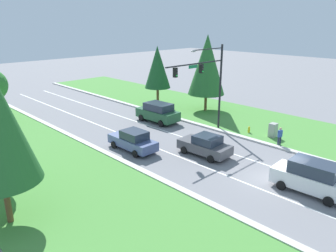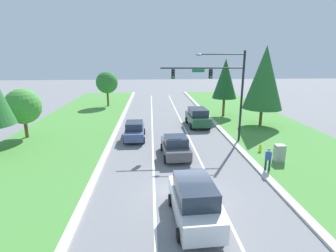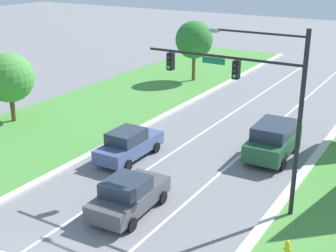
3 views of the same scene
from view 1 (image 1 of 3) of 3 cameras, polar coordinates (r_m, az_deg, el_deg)
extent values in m
plane|color=slate|center=(23.62, 19.09, -9.26)|extent=(160.00, 160.00, 0.00)
cube|color=beige|center=(28.39, 24.37, -5.08)|extent=(0.50, 90.00, 0.15)
cube|color=beige|center=(19.25, 11.08, -14.88)|extent=(0.50, 90.00, 0.15)
cube|color=white|center=(22.17, 16.91, -10.88)|extent=(0.14, 81.00, 0.01)
cube|color=white|center=(25.11, 20.99, -7.81)|extent=(0.14, 81.00, 0.01)
cylinder|color=black|center=(32.47, 9.07, 6.59)|extent=(0.20, 0.20, 8.27)
cylinder|color=black|center=(29.21, 4.89, 10.76)|extent=(7.37, 0.12, 0.12)
cube|color=#147042|center=(28.97, 4.39, 10.27)|extent=(1.10, 0.04, 0.28)
cylinder|color=black|center=(30.36, 7.06, 13.16)|extent=(4.05, 0.09, 0.09)
ellipsoid|color=gray|center=(28.82, 4.46, 12.89)|extent=(0.56, 0.28, 0.20)
cube|color=black|center=(29.84, 5.81, 9.91)|extent=(0.28, 0.32, 0.80)
sphere|color=#2D2D2D|center=(29.70, 6.08, 10.32)|extent=(0.16, 0.16, 0.16)
sphere|color=#2D2D2D|center=(29.73, 6.06, 9.88)|extent=(0.16, 0.16, 0.16)
sphere|color=#23D647|center=(29.76, 6.05, 9.44)|extent=(0.16, 0.16, 0.16)
cube|color=black|center=(27.40, 1.27, 9.29)|extent=(0.28, 0.32, 0.80)
sphere|color=#2D2D2D|center=(27.25, 1.53, 9.73)|extent=(0.16, 0.16, 0.16)
sphere|color=#2D2D2D|center=(27.29, 1.53, 9.25)|extent=(0.16, 0.16, 0.16)
sphere|color=#23D647|center=(27.32, 1.53, 8.77)|extent=(0.16, 0.16, 0.16)
cube|color=white|center=(22.71, 23.58, -8.70)|extent=(2.13, 4.76, 0.97)
cube|color=#283342|center=(22.32, 24.15, -6.71)|extent=(1.85, 2.88, 0.81)
cylinder|color=black|center=(24.13, 20.97, -8.07)|extent=(0.27, 0.63, 0.61)
cylinder|color=black|center=(22.56, 19.13, -9.71)|extent=(0.27, 0.63, 0.61)
cylinder|color=black|center=(21.78, 26.18, -11.68)|extent=(0.27, 0.63, 0.61)
cube|color=#235633|center=(34.99, -1.81, 2.05)|extent=(2.24, 4.89, 0.96)
cube|color=#283342|center=(34.68, -1.68, 3.38)|extent=(1.96, 2.96, 0.75)
cylinder|color=black|center=(36.83, -2.30, 2.09)|extent=(0.26, 0.71, 0.70)
cylinder|color=black|center=(35.51, -4.66, 1.44)|extent=(0.26, 0.71, 0.70)
cylinder|color=black|center=(34.83, 1.12, 1.16)|extent=(0.26, 0.71, 0.70)
cylinder|color=black|center=(33.42, -1.24, 0.43)|extent=(0.26, 0.71, 0.70)
cube|color=#475684|center=(27.56, -6.21, -2.82)|extent=(1.81, 4.66, 0.75)
cube|color=#283342|center=(27.11, -5.89, -1.55)|extent=(1.61, 2.10, 0.69)
cylinder|color=black|center=(29.25, -6.64, -2.38)|extent=(0.25, 0.61, 0.61)
cylinder|color=black|center=(28.30, -9.38, -3.22)|extent=(0.25, 0.61, 0.61)
cylinder|color=black|center=(27.19, -2.85, -3.88)|extent=(0.25, 0.61, 0.61)
cylinder|color=black|center=(26.16, -5.67, -4.86)|extent=(0.25, 0.61, 0.61)
cube|color=#4C4C51|center=(26.58, 6.36, -3.63)|extent=(2.11, 4.39, 0.74)
cube|color=#283342|center=(26.19, 6.87, -2.36)|extent=(1.81, 2.02, 0.64)
cylinder|color=black|center=(28.15, 5.30, -3.15)|extent=(0.27, 0.62, 0.61)
cylinder|color=black|center=(26.79, 2.85, -4.21)|extent=(0.27, 0.62, 0.61)
cylinder|color=black|center=(26.74, 9.84, -4.52)|extent=(0.27, 0.62, 0.61)
cylinder|color=black|center=(25.30, 7.49, -5.73)|extent=(0.27, 0.62, 0.61)
cube|color=#9E9E99|center=(31.75, 17.80, -0.76)|extent=(0.70, 0.60, 1.39)
cylinder|color=#232842|center=(29.80, 18.65, -2.61)|extent=(0.14, 0.14, 0.84)
cylinder|color=#232842|center=(30.00, 18.96, -2.51)|extent=(0.14, 0.14, 0.84)
cube|color=#2D4C99|center=(29.66, 18.94, -1.26)|extent=(0.41, 0.29, 0.60)
sphere|color=tan|center=(29.53, 19.03, -0.45)|extent=(0.22, 0.22, 0.22)
cylinder|color=gold|center=(32.46, 13.90, -0.78)|extent=(0.20, 0.20, 0.55)
sphere|color=gold|center=(32.36, 13.95, -0.22)|extent=(0.18, 0.18, 0.18)
cylinder|color=gold|center=(32.35, 13.79, -0.78)|extent=(0.10, 0.09, 0.09)
cylinder|color=gold|center=(32.55, 14.02, -0.69)|extent=(0.10, 0.09, 0.09)
cylinder|color=brown|center=(41.04, -1.79, 5.02)|extent=(0.32, 0.32, 2.46)
cone|color=#1E5628|center=(40.36, -1.85, 10.22)|extent=(3.16, 3.16, 5.05)
cylinder|color=brown|center=(39.51, 6.56, 4.11)|extent=(0.32, 0.32, 2.08)
cone|color=#28662D|center=(38.69, 6.80, 10.56)|extent=(4.29, 4.29, 6.87)
cylinder|color=brown|center=(19.67, -26.16, -11.78)|extent=(0.32, 0.32, 2.51)
camera|label=2|loc=(18.05, 58.11, 0.94)|focal=28.00mm
camera|label=3|loc=(30.41, 46.47, 13.57)|focal=50.00mm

